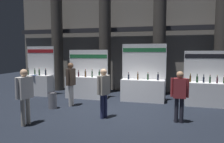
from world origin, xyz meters
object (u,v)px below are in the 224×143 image
(exhibitor_booth_0, at_px, (38,83))
(visitor_1, at_px, (180,93))
(exhibitor_booth_2, at_px, (143,87))
(visitor_2, at_px, (71,80))
(visitor_4, at_px, (25,91))
(trash_bin, at_px, (53,101))
(visitor_0, at_px, (104,89))
(exhibitor_booth_3, at_px, (206,92))
(exhibitor_booth_1, at_px, (86,85))

(exhibitor_booth_0, height_order, visitor_1, exhibitor_booth_0)
(exhibitor_booth_2, xyz_separation_m, visitor_2, (-2.71, -1.59, 0.44))
(visitor_4, bearing_deg, exhibitor_booth_0, 40.37)
(trash_bin, distance_m, visitor_0, 2.44)
(trash_bin, distance_m, visitor_1, 4.72)
(exhibitor_booth_3, distance_m, visitor_1, 2.72)
(trash_bin, relative_size, visitor_4, 0.37)
(exhibitor_booth_1, distance_m, visitor_4, 3.99)
(visitor_2, xyz_separation_m, visitor_4, (-0.32, -2.41, -0.03))
(visitor_4, bearing_deg, exhibitor_booth_2, -26.56)
(exhibitor_booth_2, xyz_separation_m, visitor_0, (-0.96, -2.76, 0.37))
(visitor_2, bearing_deg, trash_bin, -36.46)
(visitor_2, bearing_deg, visitor_0, 62.42)
(exhibitor_booth_0, relative_size, exhibitor_booth_1, 1.08)
(exhibitor_booth_1, xyz_separation_m, trash_bin, (-0.56, -2.10, -0.29))
(exhibitor_booth_0, bearing_deg, exhibitor_booth_2, 0.39)
(visitor_2, bearing_deg, exhibitor_booth_1, -175.34)
(exhibitor_booth_3, relative_size, visitor_1, 1.39)
(exhibitor_booth_3, bearing_deg, visitor_4, -145.62)
(trash_bin, xyz_separation_m, visitor_1, (4.66, -0.44, 0.63))
(visitor_0, relative_size, visitor_2, 0.94)
(exhibitor_booth_0, distance_m, exhibitor_booth_3, 7.89)
(visitor_1, bearing_deg, trash_bin, -3.74)
(visitor_1, bearing_deg, visitor_4, 19.22)
(exhibitor_booth_1, xyz_separation_m, exhibitor_booth_3, (5.26, -0.10, -0.03))
(exhibitor_booth_3, bearing_deg, exhibitor_booth_1, 178.90)
(exhibitor_booth_2, relative_size, exhibitor_booth_3, 1.14)
(exhibitor_booth_0, relative_size, visitor_4, 1.46)
(visitor_2, distance_m, visitor_4, 2.44)
(visitor_2, bearing_deg, exhibitor_booth_0, -114.74)
(exhibitor_booth_3, height_order, trash_bin, exhibitor_booth_3)
(exhibitor_booth_2, distance_m, visitor_1, 2.98)
(visitor_0, bearing_deg, exhibitor_booth_0, -93.16)
(exhibitor_booth_2, distance_m, visitor_2, 3.18)
(trash_bin, height_order, visitor_0, visitor_0)
(visitor_4, bearing_deg, trash_bin, 16.59)
(trash_bin, bearing_deg, exhibitor_booth_2, 33.66)
(exhibitor_booth_1, height_order, visitor_1, exhibitor_booth_1)
(exhibitor_booth_0, distance_m, visitor_1, 7.21)
(exhibitor_booth_2, height_order, visitor_4, exhibitor_booth_2)
(exhibitor_booth_1, xyz_separation_m, visitor_2, (-0.04, -1.53, 0.45))
(exhibitor_booth_0, xyz_separation_m, visitor_1, (6.74, -2.55, 0.32))
(exhibitor_booth_0, distance_m, exhibitor_booth_1, 2.63)
(exhibitor_booth_3, distance_m, visitor_0, 4.42)
(exhibitor_booth_2, height_order, trash_bin, exhibitor_booth_2)
(exhibitor_booth_0, bearing_deg, trash_bin, -45.55)
(visitor_1, bearing_deg, visitor_2, -11.92)
(visitor_1, relative_size, visitor_2, 0.91)
(exhibitor_booth_1, bearing_deg, exhibitor_booth_3, -1.10)
(visitor_1, bearing_deg, exhibitor_booth_1, -30.07)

